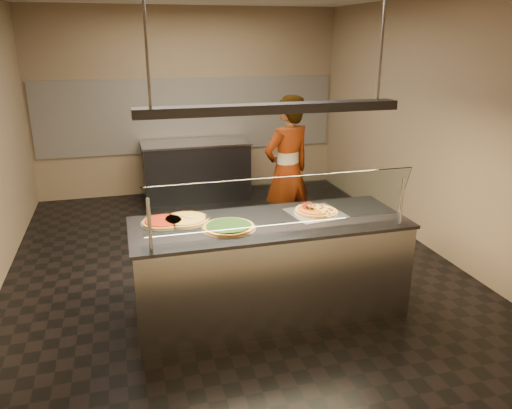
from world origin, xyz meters
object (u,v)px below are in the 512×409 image
object	(u,v)px
perforated_tray	(316,213)
pizza_tomato	(163,221)
half_pizza_pepperoni	(307,211)
pizza_spatula	(193,217)
pizza_cheese	(185,219)
serving_counter	(269,267)
prep_table	(196,170)
worker	(287,171)
heat_lamp_housing	(271,109)
half_pizza_sausage	(325,210)
pizza_spinach	(229,227)
sneeze_guard	(282,202)

from	to	relation	value
perforated_tray	pizza_tomato	size ratio (longest dim) A/B	1.33
half_pizza_pepperoni	pizza_spatula	distance (m)	1.07
half_pizza_pepperoni	pizza_cheese	xyz separation A→B (m)	(-1.13, 0.13, -0.02)
serving_counter	prep_table	size ratio (longest dim) A/B	1.48
perforated_tray	worker	bearing A→B (deg)	81.26
prep_table	heat_lamp_housing	size ratio (longest dim) A/B	0.74
half_pizza_sausage	prep_table	size ratio (longest dim) A/B	0.25
worker	heat_lamp_housing	xyz separation A→B (m)	(-0.72, -1.63, 1.01)
serving_counter	pizza_spinach	xyz separation A→B (m)	(-0.40, -0.08, 0.48)
half_pizza_sausage	pizza_cheese	xyz separation A→B (m)	(-1.32, 0.13, -0.01)
sneeze_guard	worker	size ratio (longest dim) A/B	1.22
sneeze_guard	half_pizza_sausage	world-z (taller)	sneeze_guard
half_pizza_sausage	prep_table	bearing A→B (deg)	100.47
pizza_cheese	pizza_spatula	distance (m)	0.07
pizza_tomato	pizza_cheese	bearing A→B (deg)	0.47
sneeze_guard	pizza_cheese	world-z (taller)	sneeze_guard
serving_counter	sneeze_guard	size ratio (longest dim) A/B	1.11
half_pizza_pepperoni	pizza_spinach	bearing A→B (deg)	-167.93
serving_counter	worker	xyz separation A→B (m)	(0.72, 1.63, 0.47)
pizza_tomato	worker	world-z (taller)	worker
worker	pizza_tomato	bearing A→B (deg)	19.59
half_pizza_pepperoni	half_pizza_sausage	bearing A→B (deg)	-0.55
serving_counter	heat_lamp_housing	bearing A→B (deg)	0.00
half_pizza_pepperoni	half_pizza_sausage	distance (m)	0.19
half_pizza_sausage	pizza_cheese	distance (m)	1.33
sneeze_guard	pizza_spinach	size ratio (longest dim) A/B	4.72
perforated_tray	pizza_spatula	distance (m)	1.16
pizza_spinach	pizza_cheese	world-z (taller)	pizza_spinach
pizza_tomato	half_pizza_sausage	bearing A→B (deg)	-4.79
half_pizza_sausage	pizza_tomato	size ratio (longest dim) A/B	1.03
pizza_spinach	pizza_cheese	distance (m)	0.45
serving_counter	sneeze_guard	xyz separation A→B (m)	(0.00, -0.34, 0.76)
pizza_spatula	worker	bearing A→B (deg)	45.40
serving_counter	prep_table	distance (m)	3.78
half_pizza_sausage	pizza_cheese	size ratio (longest dim) A/B	0.94
serving_counter	pizza_tomato	world-z (taller)	pizza_tomato
serving_counter	pizza_cheese	bearing A→B (deg)	163.38
pizza_spatula	pizza_tomato	bearing A→B (deg)	179.32
heat_lamp_housing	half_pizza_sausage	bearing A→B (deg)	8.85
serving_counter	pizza_spatula	distance (m)	0.86
prep_table	heat_lamp_housing	world-z (taller)	heat_lamp_housing
perforated_tray	pizza_spatula	xyz separation A→B (m)	(-1.16, 0.13, 0.02)
half_pizza_sausage	worker	distance (m)	1.54
half_pizza_pepperoni	worker	distance (m)	1.57
pizza_spinach	pizza_tomato	size ratio (longest dim) A/B	1.18
serving_counter	pizza_spinach	bearing A→B (deg)	-169.15
pizza_cheese	prep_table	size ratio (longest dim) A/B	0.26
pizza_spinach	pizza_tomato	bearing A→B (deg)	151.31
serving_counter	pizza_spatula	world-z (taller)	pizza_spatula
sneeze_guard	worker	bearing A→B (deg)	69.84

